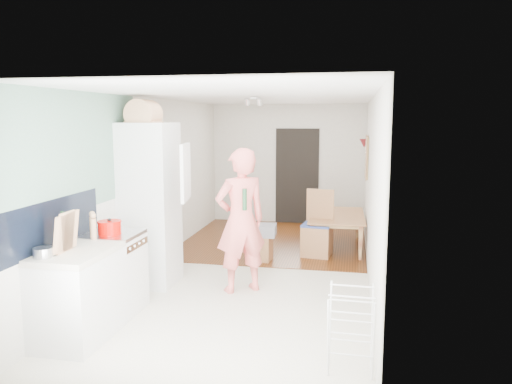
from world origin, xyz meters
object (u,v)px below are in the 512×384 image
(stool, at_px, (261,248))
(dining_chair, at_px, (317,224))
(drying_rack, at_px, (351,331))
(person, at_px, (241,208))
(dining_table, at_px, (338,234))

(stool, bearing_deg, dining_chair, 28.18)
(drying_rack, bearing_deg, person, 128.29)
(dining_table, xyz_separation_m, drying_rack, (0.24, -4.30, 0.14))
(person, distance_m, drying_rack, 2.44)
(stool, height_order, drying_rack, drying_rack)
(dining_chair, height_order, stool, dining_chair)
(person, bearing_deg, drying_rack, 92.01)
(person, relative_size, stool, 5.44)
(drying_rack, bearing_deg, stool, 114.56)
(person, xyz_separation_m, drying_rack, (1.40, -1.87, -0.71))
(dining_chair, relative_size, stool, 2.66)
(person, xyz_separation_m, dining_chair, (0.84, 1.83, -0.56))
(dining_table, bearing_deg, dining_chair, 150.15)
(dining_table, xyz_separation_m, stool, (-1.15, -1.04, -0.04))
(dining_chair, bearing_deg, stool, -144.25)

